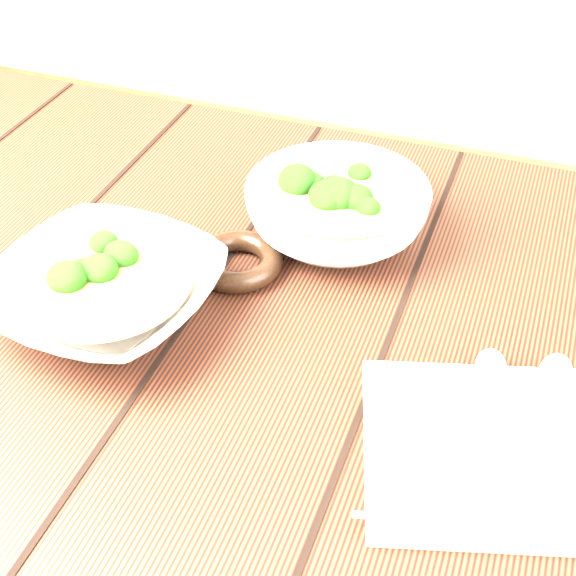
# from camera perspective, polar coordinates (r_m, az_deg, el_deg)

# --- Properties ---
(table) EXTENTS (1.20, 0.80, 0.75)m
(table) POSITION_cam_1_polar(r_m,az_deg,el_deg) (0.92, -4.64, -6.93)
(table) COLOR #3A1B10
(table) RESTS_ON ground
(soup_bowl_front) EXTENTS (0.24, 0.24, 0.06)m
(soup_bowl_front) POSITION_cam_1_polar(r_m,az_deg,el_deg) (0.82, -12.91, -0.25)
(soup_bowl_front) COLOR silver
(soup_bowl_front) RESTS_ON table
(soup_bowl_back) EXTENTS (0.25, 0.25, 0.08)m
(soup_bowl_back) POSITION_cam_1_polar(r_m,az_deg,el_deg) (0.91, 3.49, 5.60)
(soup_bowl_back) COLOR silver
(soup_bowl_back) RESTS_ON table
(trivet) EXTENTS (0.12, 0.12, 0.02)m
(trivet) POSITION_cam_1_polar(r_m,az_deg,el_deg) (0.87, -3.60, 1.93)
(trivet) COLOR black
(trivet) RESTS_ON table
(napkin) EXTENTS (0.28, 0.25, 0.01)m
(napkin) POSITION_cam_1_polar(r_m,az_deg,el_deg) (0.72, 14.93, -11.10)
(napkin) COLOR beige
(napkin) RESTS_ON table
(spoon_left) EXTENTS (0.04, 0.19, 0.01)m
(spoon_left) POSITION_cam_1_polar(r_m,az_deg,el_deg) (0.74, 14.04, -7.61)
(spoon_left) COLOR #B1AB9C
(spoon_left) RESTS_ON napkin
(spoon_right) EXTENTS (0.04, 0.19, 0.01)m
(spoon_right) POSITION_cam_1_polar(r_m,az_deg,el_deg) (0.75, 17.96, -7.63)
(spoon_right) COLOR #B1AB9C
(spoon_right) RESTS_ON napkin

